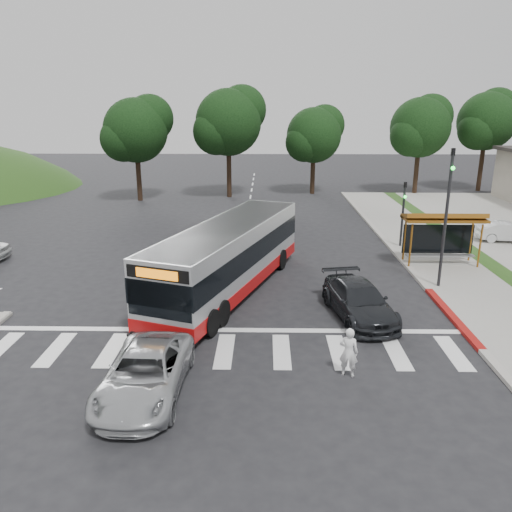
{
  "coord_description": "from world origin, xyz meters",
  "views": [
    {
      "loc": [
        1.4,
        -20.79,
        8.26
      ],
      "look_at": [
        0.98,
        1.28,
        1.6
      ],
      "focal_mm": 35.0,
      "sensor_mm": 36.0,
      "label": 1
    }
  ],
  "objects_px": {
    "transit_bus": "(229,258)",
    "silver_suv_south": "(145,374)",
    "dark_sedan": "(359,301)",
    "pedestrian": "(349,352)"
  },
  "relations": [
    {
      "from": "transit_bus",
      "to": "dark_sedan",
      "type": "xyz_separation_m",
      "value": [
        5.45,
        -2.95,
        -0.86
      ]
    },
    {
      "from": "transit_bus",
      "to": "dark_sedan",
      "type": "bearing_deg",
      "value": -8.91
    },
    {
      "from": "dark_sedan",
      "to": "silver_suv_south",
      "type": "height_order",
      "value": "dark_sedan"
    },
    {
      "from": "transit_bus",
      "to": "silver_suv_south",
      "type": "distance_m",
      "value": 9.02
    },
    {
      "from": "dark_sedan",
      "to": "silver_suv_south",
      "type": "relative_size",
      "value": 0.99
    },
    {
      "from": "dark_sedan",
      "to": "pedestrian",
      "type": "bearing_deg",
      "value": -114.93
    },
    {
      "from": "dark_sedan",
      "to": "transit_bus",
      "type": "bearing_deg",
      "value": 140.65
    },
    {
      "from": "dark_sedan",
      "to": "silver_suv_south",
      "type": "xyz_separation_m",
      "value": [
        -7.33,
        -5.83,
        -0.03
      ]
    },
    {
      "from": "silver_suv_south",
      "to": "pedestrian",
      "type": "bearing_deg",
      "value": 12.52
    },
    {
      "from": "transit_bus",
      "to": "pedestrian",
      "type": "bearing_deg",
      "value": -40.93
    }
  ]
}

